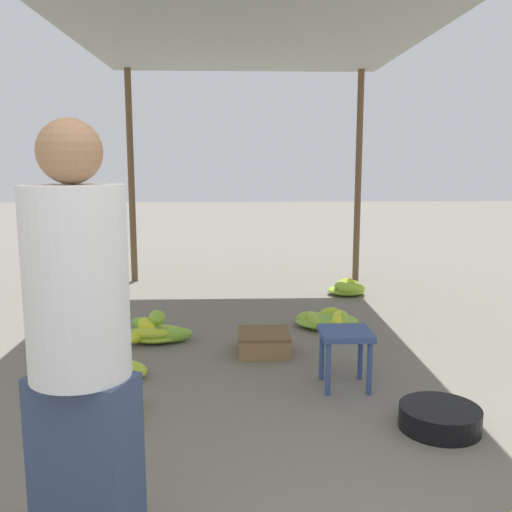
{
  "coord_description": "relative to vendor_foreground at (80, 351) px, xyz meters",
  "views": [
    {
      "loc": [
        -0.13,
        -1.42,
        1.52
      ],
      "look_at": [
        0.0,
        2.16,
        0.92
      ],
      "focal_mm": 40.0,
      "sensor_mm": 36.0,
      "label": 1
    }
  ],
  "objects": [
    {
      "name": "crate_near",
      "position": [
        0.76,
        2.43,
        -0.77
      ],
      "size": [
        0.41,
        0.41,
        0.17
      ],
      "color": "olive",
      "rests_on": "ground"
    },
    {
      "name": "vendor_foreground",
      "position": [
        0.0,
        0.0,
        0.0
      ],
      "size": [
        0.45,
        0.45,
        1.66
      ],
      "color": "#384766",
      "rests_on": "ground"
    },
    {
      "name": "banana_pile_left_0",
      "position": [
        -0.28,
        1.25,
        -0.8
      ],
      "size": [
        0.55,
        0.62,
        0.14
      ],
      "color": "#80B735",
      "rests_on": "ground"
    },
    {
      "name": "basin_black",
      "position": [
        1.71,
        1.09,
        -0.79
      ],
      "size": [
        0.46,
        0.46,
        0.13
      ],
      "color": "black",
      "rests_on": "ground"
    },
    {
      "name": "canopy_post_back_left",
      "position": [
        -0.75,
        5.26,
        0.45
      ],
      "size": [
        0.08,
        0.08,
        2.62
      ],
      "primitive_type": "cylinder",
      "color": "brown",
      "rests_on": "ground"
    },
    {
      "name": "stool",
      "position": [
        1.28,
        1.72,
        -0.54
      ],
      "size": [
        0.34,
        0.34,
        0.4
      ],
      "color": "#384C84",
      "rests_on": "ground"
    },
    {
      "name": "banana_pile_left_1",
      "position": [
        -0.15,
        2.79,
        -0.78
      ],
      "size": [
        0.61,
        0.56,
        0.25
      ],
      "color": "#B1CB2D",
      "rests_on": "ground"
    },
    {
      "name": "banana_pile_right_1",
      "position": [
        1.39,
        3.14,
        -0.8
      ],
      "size": [
        0.59,
        0.56,
        0.16
      ],
      "color": "#92BF32",
      "rests_on": "ground"
    },
    {
      "name": "banana_pile_left_2",
      "position": [
        -0.39,
        1.94,
        -0.8
      ],
      "size": [
        0.62,
        0.55,
        0.15
      ],
      "color": "#CBD528",
      "rests_on": "ground"
    },
    {
      "name": "canopy_tarp",
      "position": [
        0.67,
        2.52,
        1.78
      ],
      "size": [
        3.24,
        5.87,
        0.04
      ],
      "primitive_type": "cube",
      "color": "#9EA399",
      "rests_on": "canopy_post_front_left"
    },
    {
      "name": "banana_pile_right_2",
      "position": [
        1.82,
        4.41,
        -0.79
      ],
      "size": [
        0.46,
        0.51,
        0.17
      ],
      "color": "#94BF32",
      "rests_on": "ground"
    },
    {
      "name": "canopy_post_back_right",
      "position": [
        2.1,
        5.26,
        0.45
      ],
      "size": [
        0.08,
        0.08,
        2.62
      ],
      "primitive_type": "cylinder",
      "color": "brown",
      "rests_on": "ground"
    }
  ]
}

